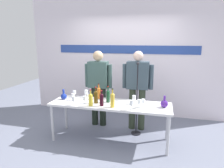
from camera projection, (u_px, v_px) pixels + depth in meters
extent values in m
plane|color=slate|center=(110.00, 140.00, 3.90)|extent=(10.00, 10.00, 0.00)
cube|color=white|center=(126.00, 56.00, 5.03)|extent=(5.01, 0.10, 3.00)
cube|color=#2B4898|center=(125.00, 49.00, 4.94)|extent=(3.50, 0.01, 0.20)
cube|color=silver|center=(110.00, 104.00, 3.73)|extent=(2.25, 0.66, 0.04)
cylinder|color=silver|center=(52.00, 123.00, 3.81)|extent=(0.05, 0.05, 0.71)
cylinder|color=silver|center=(168.00, 136.00, 3.30)|extent=(0.05, 0.05, 0.71)
cylinder|color=silver|center=(66.00, 113.00, 4.33)|extent=(0.05, 0.05, 0.71)
cylinder|color=silver|center=(167.00, 123.00, 3.83)|extent=(0.05, 0.05, 0.71)
sphere|color=navy|center=(64.00, 96.00, 3.96)|extent=(0.12, 0.12, 0.12)
cylinder|color=navy|center=(63.00, 92.00, 3.94)|extent=(0.04, 0.04, 0.10)
sphere|color=#4B228E|center=(164.00, 104.00, 3.50)|extent=(0.13, 0.13, 0.13)
cylinder|color=#4B228E|center=(165.00, 98.00, 3.48)|extent=(0.04, 0.04, 0.09)
cylinder|color=black|center=(95.00, 106.00, 4.52)|extent=(0.14, 0.14, 0.88)
cylinder|color=black|center=(103.00, 106.00, 4.48)|extent=(0.14, 0.14, 0.88)
cube|color=#37504D|center=(98.00, 75.00, 4.34)|extent=(0.42, 0.22, 0.57)
cylinder|color=#37504D|center=(87.00, 75.00, 4.41)|extent=(0.09, 0.09, 0.51)
cylinder|color=#37504D|center=(110.00, 76.00, 4.28)|extent=(0.09, 0.09, 0.51)
sphere|color=tan|center=(98.00, 56.00, 4.25)|extent=(0.22, 0.22, 0.22)
cylinder|color=#313B2A|center=(132.00, 108.00, 4.32)|extent=(0.14, 0.14, 0.90)
cylinder|color=#313B2A|center=(142.00, 109.00, 4.27)|extent=(0.14, 0.14, 0.90)
cube|color=#33444F|center=(138.00, 75.00, 4.13)|extent=(0.45, 0.22, 0.57)
cylinder|color=#33444F|center=(125.00, 76.00, 4.20)|extent=(0.09, 0.09, 0.51)
cylinder|color=#33444F|center=(151.00, 77.00, 4.07)|extent=(0.09, 0.09, 0.51)
sphere|color=beige|center=(138.00, 56.00, 4.04)|extent=(0.20, 0.20, 0.20)
cylinder|color=#47340C|center=(96.00, 97.00, 3.72)|extent=(0.08, 0.08, 0.22)
cone|color=#47340C|center=(96.00, 91.00, 3.70)|extent=(0.08, 0.08, 0.03)
cylinder|color=#47340C|center=(96.00, 90.00, 3.69)|extent=(0.02, 0.02, 0.08)
cylinder|color=red|center=(96.00, 87.00, 3.68)|extent=(0.03, 0.03, 0.02)
cylinder|color=orange|center=(99.00, 93.00, 4.00)|extent=(0.07, 0.07, 0.21)
cone|color=orange|center=(99.00, 88.00, 3.97)|extent=(0.07, 0.07, 0.03)
cylinder|color=orange|center=(99.00, 86.00, 3.96)|extent=(0.03, 0.03, 0.08)
cylinder|color=black|center=(99.00, 84.00, 3.95)|extent=(0.03, 0.03, 0.02)
cylinder|color=gold|center=(91.00, 100.00, 3.58)|extent=(0.07, 0.07, 0.20)
cone|color=gold|center=(91.00, 94.00, 3.55)|extent=(0.07, 0.07, 0.03)
cylinder|color=gold|center=(90.00, 93.00, 3.55)|extent=(0.02, 0.02, 0.08)
cylinder|color=#B31C28|center=(90.00, 90.00, 3.54)|extent=(0.03, 0.03, 0.02)
cylinder|color=#154226|center=(108.00, 97.00, 3.77)|extent=(0.07, 0.07, 0.22)
cone|color=#154226|center=(108.00, 91.00, 3.74)|extent=(0.07, 0.07, 0.03)
cylinder|color=#154226|center=(108.00, 89.00, 3.74)|extent=(0.03, 0.03, 0.08)
cylinder|color=#B21F16|center=(108.00, 87.00, 3.73)|extent=(0.03, 0.03, 0.02)
cylinder|color=black|center=(102.00, 100.00, 3.57)|extent=(0.07, 0.07, 0.21)
cone|color=black|center=(102.00, 94.00, 3.55)|extent=(0.07, 0.07, 0.03)
cylinder|color=black|center=(102.00, 93.00, 3.54)|extent=(0.02, 0.02, 0.07)
cylinder|color=#A82325|center=(101.00, 91.00, 3.53)|extent=(0.03, 0.03, 0.02)
cylinder|color=gold|center=(112.00, 101.00, 3.49)|extent=(0.07, 0.07, 0.24)
cone|color=gold|center=(112.00, 93.00, 3.46)|extent=(0.07, 0.07, 0.03)
cylinder|color=gold|center=(112.00, 92.00, 3.45)|extent=(0.03, 0.03, 0.09)
cylinder|color=black|center=(112.00, 89.00, 3.44)|extent=(0.03, 0.03, 0.02)
cylinder|color=white|center=(87.00, 101.00, 3.89)|extent=(0.05, 0.05, 0.00)
cylinder|color=white|center=(87.00, 99.00, 3.88)|extent=(0.01, 0.01, 0.08)
cylinder|color=white|center=(87.00, 95.00, 3.86)|extent=(0.06, 0.06, 0.07)
cylinder|color=white|center=(73.00, 100.00, 3.91)|extent=(0.05, 0.05, 0.00)
cylinder|color=white|center=(73.00, 99.00, 3.90)|extent=(0.01, 0.01, 0.06)
cylinder|color=white|center=(73.00, 95.00, 3.89)|extent=(0.06, 0.06, 0.08)
cylinder|color=white|center=(85.00, 103.00, 3.73)|extent=(0.05, 0.05, 0.00)
cylinder|color=white|center=(85.00, 102.00, 3.73)|extent=(0.01, 0.01, 0.06)
cylinder|color=white|center=(84.00, 98.00, 3.71)|extent=(0.06, 0.06, 0.08)
cylinder|color=white|center=(75.00, 97.00, 4.09)|extent=(0.05, 0.05, 0.00)
cylinder|color=white|center=(74.00, 96.00, 4.08)|extent=(0.01, 0.01, 0.07)
cylinder|color=white|center=(74.00, 92.00, 4.07)|extent=(0.07, 0.07, 0.07)
cylinder|color=white|center=(86.00, 97.00, 4.10)|extent=(0.06, 0.06, 0.00)
cylinder|color=white|center=(86.00, 96.00, 4.09)|extent=(0.01, 0.01, 0.08)
cylinder|color=white|center=(86.00, 92.00, 4.07)|extent=(0.07, 0.07, 0.08)
cylinder|color=white|center=(74.00, 105.00, 3.63)|extent=(0.06, 0.06, 0.00)
cylinder|color=white|center=(74.00, 103.00, 3.63)|extent=(0.01, 0.01, 0.07)
cylinder|color=white|center=(74.00, 99.00, 3.61)|extent=(0.06, 0.06, 0.08)
cylinder|color=white|center=(134.00, 104.00, 3.71)|extent=(0.06, 0.06, 0.00)
cylinder|color=white|center=(134.00, 101.00, 3.70)|extent=(0.01, 0.01, 0.08)
cylinder|color=white|center=(134.00, 97.00, 3.68)|extent=(0.07, 0.07, 0.08)
cylinder|color=white|center=(131.00, 109.00, 3.41)|extent=(0.06, 0.06, 0.00)
cylinder|color=white|center=(131.00, 107.00, 3.40)|extent=(0.01, 0.01, 0.07)
cylinder|color=white|center=(131.00, 103.00, 3.38)|extent=(0.07, 0.07, 0.09)
cylinder|color=white|center=(139.00, 108.00, 3.47)|extent=(0.06, 0.06, 0.00)
cylinder|color=white|center=(139.00, 106.00, 3.47)|extent=(0.01, 0.01, 0.08)
cylinder|color=white|center=(139.00, 102.00, 3.45)|extent=(0.06, 0.06, 0.08)
cylinder|color=white|center=(143.00, 107.00, 3.53)|extent=(0.06, 0.06, 0.00)
cylinder|color=white|center=(143.00, 105.00, 3.52)|extent=(0.01, 0.01, 0.07)
cylinder|color=white|center=(143.00, 101.00, 3.51)|extent=(0.07, 0.07, 0.07)
cylinder|color=black|center=(136.00, 133.00, 4.15)|extent=(0.20, 0.20, 0.02)
cylinder|color=black|center=(137.00, 101.00, 3.99)|extent=(0.02, 0.02, 1.43)
sphere|color=#232328|center=(138.00, 63.00, 3.83)|extent=(0.06, 0.06, 0.06)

